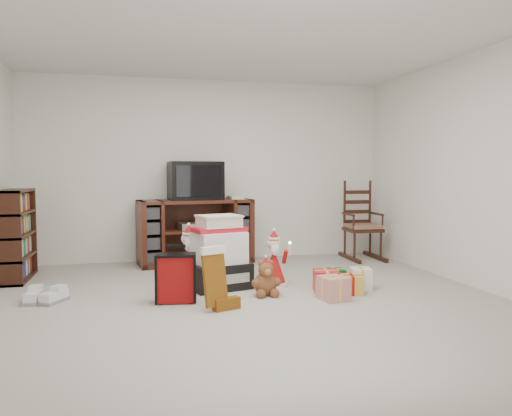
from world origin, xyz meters
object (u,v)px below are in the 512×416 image
at_px(mrs_claus_figurine, 189,261).
at_px(gift_cluster, 341,281).
at_px(teddy_bear, 266,280).
at_px(bookshelf, 16,236).
at_px(gift_pile, 219,257).
at_px(tv_stand, 196,231).
at_px(santa_figurine, 274,264).
at_px(crt_television, 195,181).
at_px(red_suitcase, 176,278).
at_px(rocking_chair, 361,231).
at_px(sneaker_pair, 44,297).

height_order(mrs_claus_figurine, gift_cluster, mrs_claus_figurine).
bearing_deg(teddy_bear, bookshelf, 151.95).
relative_size(bookshelf, teddy_bear, 2.98).
height_order(bookshelf, gift_pile, bookshelf).
relative_size(tv_stand, gift_pile, 2.06).
distance_m(santa_figurine, crt_television, 1.88).
bearing_deg(mrs_claus_figurine, red_suitcase, -104.67).
xyz_separation_m(gift_cluster, crt_television, (-1.27, 1.97, 1.00)).
bearing_deg(rocking_chair, sneaker_pair, -156.77).
bearing_deg(gift_pile, red_suitcase, -151.07).
relative_size(gift_pile, santa_figurine, 1.25).
xyz_separation_m(tv_stand, crt_television, (0.00, 0.00, 0.68)).
xyz_separation_m(bookshelf, rocking_chair, (4.43, 0.38, -0.10)).
bearing_deg(mrs_claus_figurine, crt_television, 80.05).
xyz_separation_m(tv_stand, mrs_claus_figurine, (-0.21, -1.22, -0.18)).
distance_m(bookshelf, gift_cluster, 3.68).
height_order(gift_pile, teddy_bear, gift_pile).
distance_m(bookshelf, santa_figurine, 2.95).
bearing_deg(crt_television, teddy_bear, -80.77).
xyz_separation_m(gift_pile, red_suitcase, (-0.49, -0.48, -0.10)).
height_order(tv_stand, bookshelf, bookshelf).
distance_m(bookshelf, red_suitcase, 2.23).
bearing_deg(tv_stand, sneaker_pair, -141.45).
height_order(teddy_bear, mrs_claus_figurine, mrs_claus_figurine).
height_order(bookshelf, rocking_chair, rocking_chair).
bearing_deg(red_suitcase, bookshelf, 146.16).
height_order(mrs_claus_figurine, crt_television, crt_television).
bearing_deg(gift_cluster, mrs_claus_figurine, 153.30).
bearing_deg(mrs_claus_figurine, santa_figurine, -18.76).
height_order(teddy_bear, sneaker_pair, teddy_bear).
bearing_deg(santa_figurine, red_suitcase, -156.73).
relative_size(red_suitcase, gift_cluster, 0.71).
relative_size(sneaker_pair, crt_television, 0.55).
distance_m(tv_stand, sneaker_pair, 2.39).
relative_size(bookshelf, sneaker_pair, 2.59).
distance_m(teddy_bear, gift_cluster, 0.80).
xyz_separation_m(teddy_bear, mrs_claus_figurine, (-0.69, 0.70, 0.10)).
distance_m(rocking_chair, santa_figurine, 2.14).
height_order(tv_stand, santa_figurine, tv_stand).
bearing_deg(tv_stand, bookshelf, -173.22).
bearing_deg(rocking_chair, gift_cluster, -118.57).
distance_m(gift_pile, santa_figurine, 0.60).
distance_m(tv_stand, gift_cluster, 2.36).
height_order(gift_pile, crt_television, crt_television).
xyz_separation_m(gift_pile, gift_cluster, (1.19, -0.45, -0.22)).
relative_size(rocking_chair, gift_pile, 1.52).
bearing_deg(red_suitcase, crt_television, 84.75).
relative_size(rocking_chair, gift_cluster, 1.51).
relative_size(sneaker_pair, gift_cluster, 0.52).
bearing_deg(teddy_bear, gift_cluster, -2.91).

